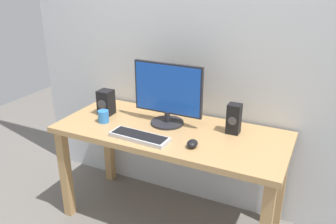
% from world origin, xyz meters
% --- Properties ---
extents(ground_plane, '(6.00, 6.00, 0.00)m').
position_xyz_m(ground_plane, '(0.00, 0.00, 0.00)').
color(ground_plane, slate).
extents(desk, '(1.50, 0.64, 0.71)m').
position_xyz_m(desk, '(0.00, 0.00, 0.62)').
color(desk, tan).
rests_on(desk, ground_plane).
extents(monitor, '(0.48, 0.22, 0.41)m').
position_xyz_m(monitor, '(-0.06, 0.08, 0.92)').
color(monitor, '#232328').
rests_on(monitor, desk).
extents(keyboard_primary, '(0.38, 0.14, 0.03)m').
position_xyz_m(keyboard_primary, '(-0.11, -0.20, 0.73)').
color(keyboard_primary, silver).
rests_on(keyboard_primary, desk).
extents(mouse, '(0.07, 0.09, 0.04)m').
position_xyz_m(mouse, '(0.22, -0.16, 0.73)').
color(mouse, black).
rests_on(mouse, desk).
extents(speaker_right, '(0.08, 0.08, 0.19)m').
position_xyz_m(speaker_right, '(0.38, 0.13, 0.81)').
color(speaker_right, black).
rests_on(speaker_right, desk).
extents(speaker_left, '(0.10, 0.10, 0.18)m').
position_xyz_m(speaker_left, '(-0.52, 0.04, 0.80)').
color(speaker_left, black).
rests_on(speaker_left, desk).
extents(coffee_mug, '(0.07, 0.07, 0.08)m').
position_xyz_m(coffee_mug, '(-0.46, -0.09, 0.75)').
color(coffee_mug, '#337FD8').
rests_on(coffee_mug, desk).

